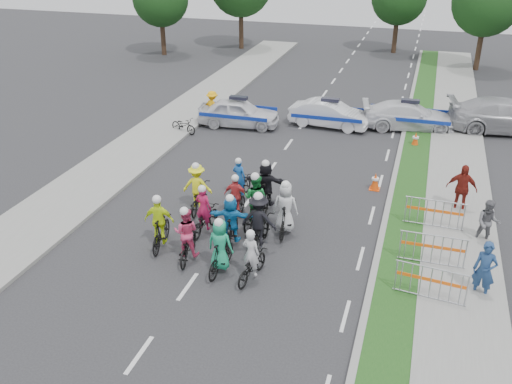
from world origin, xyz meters
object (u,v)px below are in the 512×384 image
(barrier_0, at_px, (430,285))
(parked_bike, at_px, (184,125))
(rider_11, at_px, (266,188))
(tree_1, at_px, (487,2))
(police_car_2, at_px, (409,116))
(rider_3, at_px, (160,227))
(rider_4, at_px, (259,227))
(rider_7, at_px, (285,213))
(marshal_hiviz, at_px, (212,107))
(barrier_1, at_px, (432,251))
(cone_0, at_px, (375,181))
(rider_9, at_px, (236,201))
(cone_1, at_px, (415,140))
(barrier_2, at_px, (434,215))
(rider_12, at_px, (239,185))
(rider_5, at_px, (231,223))
(spectator_1, at_px, (488,223))
(rider_0, at_px, (251,262))
(rider_2, at_px, (187,240))
(spectator_2, at_px, (462,189))
(spectator_0, at_px, (485,270))
(rider_6, at_px, (204,217))
(civilian_sedan, at_px, (506,116))
(police_car_1, at_px, (329,114))
(rider_10, at_px, (198,192))
(police_car_0, at_px, (239,113))
(rider_1, at_px, (221,251))

(barrier_0, bearing_deg, parked_bike, 138.43)
(rider_11, relative_size, tree_1, 0.28)
(rider_11, distance_m, police_car_2, 11.41)
(rider_3, relative_size, rider_4, 0.94)
(rider_4, height_order, rider_7, rider_4)
(marshal_hiviz, height_order, barrier_1, marshal_hiviz)
(cone_0, xyz_separation_m, tree_1, (4.56, 21.76, 4.20))
(rider_9, bearing_deg, cone_1, -119.64)
(rider_7, relative_size, tree_1, 0.29)
(rider_11, height_order, barrier_2, rider_11)
(rider_12, distance_m, tree_1, 26.13)
(rider_12, distance_m, police_car_2, 11.49)
(barrier_0, relative_size, tree_1, 0.29)
(rider_5, bearing_deg, spectator_1, -168.93)
(rider_0, height_order, police_car_2, rider_0)
(marshal_hiviz, height_order, barrier_2, marshal_hiviz)
(barrier_1, relative_size, cone_1, 2.86)
(rider_12, xyz_separation_m, spectator_1, (8.76, -0.86, 0.22))
(rider_2, distance_m, parked_bike, 11.65)
(rider_5, relative_size, spectator_2, 1.00)
(rider_7, xyz_separation_m, spectator_0, (6.16, -1.83, 0.10))
(rider_5, xyz_separation_m, spectator_0, (7.66, -0.64, 0.10))
(parked_bike, bearing_deg, rider_6, -133.42)
(civilian_sedan, bearing_deg, cone_0, 139.11)
(police_car_2, height_order, spectator_0, spectator_0)
(police_car_1, height_order, parked_bike, police_car_1)
(rider_0, bearing_deg, rider_9, -54.33)
(rider_12, bearing_deg, rider_9, 115.11)
(rider_10, bearing_deg, marshal_hiviz, -79.18)
(rider_12, bearing_deg, spectator_0, 165.39)
(rider_5, height_order, spectator_1, rider_5)
(rider_4, xyz_separation_m, rider_7, (0.58, 1.15, -0.01))
(civilian_sedan, height_order, barrier_0, civilian_sedan)
(police_car_0, height_order, police_car_2, police_car_0)
(rider_11, bearing_deg, barrier_2, 178.53)
(rider_11, distance_m, tree_1, 26.16)
(police_car_1, bearing_deg, barrier_0, -152.90)
(rider_7, relative_size, civilian_sedan, 0.35)
(marshal_hiviz, height_order, barrier_0, marshal_hiviz)
(rider_5, relative_size, rider_12, 1.07)
(rider_9, relative_size, police_car_2, 0.37)
(rider_7, relative_size, police_car_1, 0.50)
(rider_10, distance_m, marshal_hiviz, 9.96)
(civilian_sedan, height_order, spectator_0, spectator_0)
(rider_11, distance_m, marshal_hiviz, 10.13)
(rider_11, bearing_deg, parked_bike, -49.90)
(police_car_0, bearing_deg, rider_11, -161.05)
(rider_1, distance_m, spectator_1, 8.70)
(rider_2, height_order, spectator_0, rider_2)
(cone_1, height_order, tree_1, tree_1)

